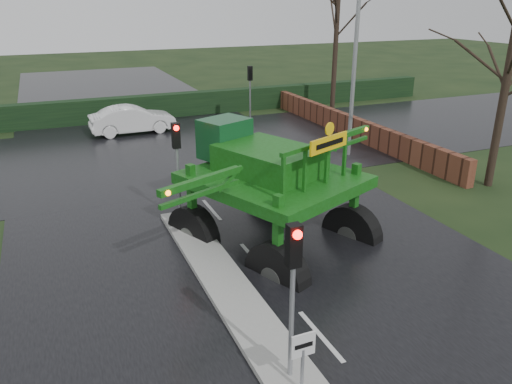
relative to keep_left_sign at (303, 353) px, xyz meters
name	(u,v)px	position (x,y,z in m)	size (l,w,h in m)	color
ground	(320,336)	(1.30, 1.50, -1.06)	(140.00, 140.00, 0.00)	black
road_main	(196,192)	(1.30, 11.50, -1.05)	(14.00, 80.00, 0.02)	black
road_cross	(162,153)	(1.30, 17.50, -1.05)	(80.00, 12.00, 0.02)	black
median_island	(224,282)	(0.00, 4.50, -0.97)	(1.20, 10.00, 0.16)	gray
hedge_row	(132,108)	(1.30, 25.50, -0.31)	(44.00, 0.90, 1.50)	black
brick_wall	(340,122)	(11.80, 17.50, -0.46)	(0.40, 20.00, 1.20)	#592D1E
keep_left_sign	(303,353)	(0.00, 0.00, 0.00)	(0.50, 0.07, 1.35)	gray
traffic_signal_near	(293,270)	(0.00, 0.49, 1.53)	(0.26, 0.33, 3.52)	gray
traffic_signal_mid	(177,151)	(0.00, 8.99, 1.53)	(0.26, 0.33, 3.52)	gray
traffic_signal_far	(250,82)	(7.80, 21.51, 1.53)	(0.26, 0.33, 3.52)	gray
street_light_right	(351,29)	(9.49, 13.50, 4.93)	(3.85, 0.30, 10.00)	gray
tree_right_near	(511,58)	(12.80, 7.50, 4.14)	(5.60, 5.60, 9.64)	black
tree_right_far	(338,12)	(14.30, 22.50, 5.44)	(7.00, 7.00, 12.05)	black
crop_sprayer	(272,193)	(1.43, 4.55, 1.39)	(8.59, 6.96, 5.17)	black
white_sedan	(134,133)	(0.69, 22.01, -1.06)	(1.67, 4.79, 1.58)	white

